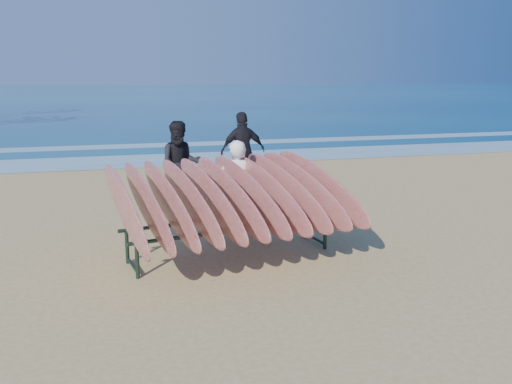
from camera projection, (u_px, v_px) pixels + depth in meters
ground at (270, 269)px, 7.67m from camera, size 120.00×120.00×0.00m
ocean at (132, 96)px, 59.58m from camera, size 160.00×160.00×0.00m
foam_near at (183, 159)px, 17.11m from camera, size 160.00×160.00×0.00m
foam_far at (171, 145)px, 20.41m from camera, size 160.00×160.00×0.00m
surfboard_rack at (229, 196)px, 8.02m from camera, size 3.64×3.45×1.53m
person_white at (237, 189)px, 9.04m from camera, size 0.68×0.53×1.64m
person_dark_a at (181, 164)px, 11.06m from camera, size 0.90×0.72×1.76m
person_dark_b at (243, 151)px, 12.62m from camera, size 1.10×0.53×1.82m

